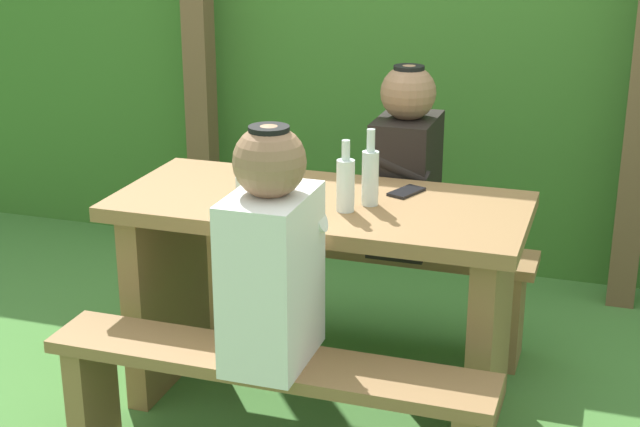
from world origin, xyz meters
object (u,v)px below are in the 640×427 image
Objects in this scene: picnic_table at (320,268)px; bench_near at (267,393)px; person_black_coat at (406,166)px; bottle_center at (259,166)px; bench_far at (360,269)px; bottle_right at (371,175)px; person_white_shirt at (272,255)px; drinking_glass at (246,191)px; cell_phone at (406,192)px; bottle_left at (345,183)px.

picnic_table is 1.00× the size of bench_near.
person_black_coat is 3.06× the size of bottle_center.
bench_far is 5.41× the size of bottle_right.
person_black_coat is (0.18, 1.03, 0.45)m from bench_near.
bench_far is 1.95× the size of person_white_shirt.
person_white_shirt is at bearing -58.49° from drinking_glass.
cell_phone is at bearing 60.67° from bottle_right.
cell_phone is (0.26, 0.68, 0.47)m from bench_near.
picnic_table is 5.88× the size of bottle_left.
bottle_center is (-0.40, 0.00, -0.01)m from bottle_right.
cell_phone is (0.09, -0.35, 0.01)m from person_black_coat.
bottle_center is at bearing 178.32° from picnic_table.
drinking_glass is at bearing 118.98° from bench_near.
picnic_table is 5.95× the size of bottle_center.
bench_far is 0.64m from cell_phone.
person_white_shirt is at bearing -106.50° from bottle_right.
bench_far is 0.49m from person_black_coat.
person_black_coat is (0.18, 0.51, 0.24)m from picnic_table.
picnic_table is at bearing -90.00° from bench_far.
person_white_shirt is 3.02× the size of bottle_left.
person_black_coat is 0.61m from bottle_left.
drinking_glass reaches higher than cell_phone.
drinking_glass is 0.14m from bottle_center.
bench_near and bench_far have the same top height.
bottle_center reaches higher than bench_near.
bottle_left reaches higher than picnic_table.
bottle_left is (-0.06, -0.60, 0.10)m from person_black_coat.
bench_far is 1.95× the size of person_black_coat.
bench_far is at bearing 90.00° from bench_near.
person_black_coat reaches higher than bottle_left.
bench_near is at bearing -104.93° from bottle_left.
picnic_table is 0.41m from bottle_center.
bottle_center is at bearing 164.74° from bottle_left.
bench_far is 5.88× the size of bottle_left.
bottle_center is (-0.22, 0.52, 0.56)m from bench_near.
bottle_right is at bearing 18.37° from drinking_glass.
person_white_shirt is at bearing 8.92° from bench_near.
bottle_right is at bearing -0.39° from bottle_center.
person_white_shirt is 0.55m from bottle_right.
drinking_glass is 0.56m from cell_phone.
cell_phone is (0.26, -0.36, 0.47)m from bench_far.
bottle_right is 1.10× the size of bottle_center.
bottle_left is 0.11m from bottle_right.
picnic_table is at bearing -178.74° from bottle_right.
person_white_shirt reaches higher than picnic_table.
bottle_left is 1.70× the size of cell_phone.
bench_near is at bearing -99.74° from person_black_coat.
cell_phone is at bearing -76.50° from person_black_coat.
bench_near is 0.86m from cell_phone.
bottle_left is at bearing -99.38° from cell_phone.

